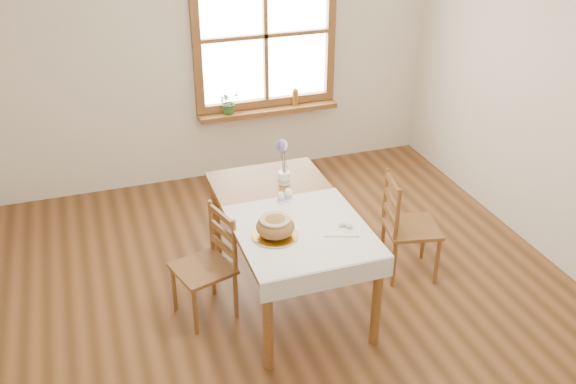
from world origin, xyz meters
name	(u,v)px	position (x,y,z in m)	size (l,w,h in m)	color
ground	(301,315)	(0.00, 0.00, 0.00)	(5.00, 5.00, 0.00)	brown
room_walls	(303,100)	(0.00, 0.00, 1.71)	(4.60, 5.10, 2.65)	silver
window	(265,36)	(0.50, 2.47, 1.45)	(1.46, 0.08, 1.46)	brown
window_sill	(268,110)	(0.50, 2.40, 0.69)	(1.46, 0.20, 0.05)	brown
dining_table	(288,220)	(0.00, 0.30, 0.66)	(0.90, 1.60, 0.75)	brown
table_linen	(302,230)	(0.00, 0.00, 0.76)	(0.91, 0.99, 0.01)	silver
chair_left	(203,267)	(-0.67, 0.26, 0.42)	(0.39, 0.41, 0.84)	brown
chair_right	(412,226)	(1.02, 0.25, 0.44)	(0.41, 0.43, 0.88)	brown
bread_plate	(275,235)	(-0.20, -0.03, 0.77)	(0.31, 0.31, 0.02)	white
bread_loaf	(275,225)	(-0.20, -0.03, 0.85)	(0.27, 0.27, 0.15)	olive
egg_napkin	(340,229)	(0.25, -0.09, 0.77)	(0.24, 0.20, 0.01)	silver
eggs	(340,226)	(0.25, -0.09, 0.79)	(0.19, 0.17, 0.04)	white
salt_shaker	(281,198)	(-0.02, 0.39, 0.81)	(0.05, 0.05, 0.10)	white
pepper_shaker	(289,195)	(0.04, 0.41, 0.81)	(0.06, 0.06, 0.11)	white
flower_vase	(284,179)	(0.10, 0.69, 0.80)	(0.09, 0.09, 0.10)	white
lavender_bouquet	(284,155)	(0.10, 0.69, 1.00)	(0.16, 0.16, 0.30)	#765BA2
potted_plant	(229,104)	(0.09, 2.40, 0.81)	(0.21, 0.23, 0.18)	#316829
amber_bottle	(295,97)	(0.80, 2.40, 0.81)	(0.06, 0.06, 0.18)	#9E651D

